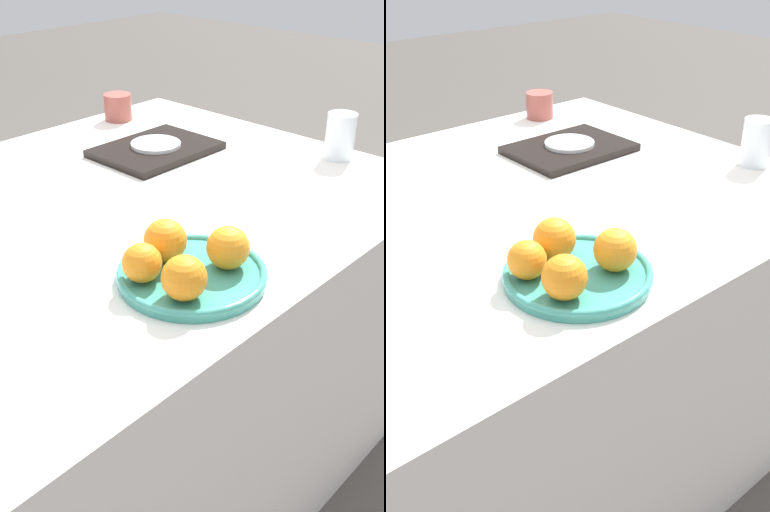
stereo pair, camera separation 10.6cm
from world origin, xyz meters
TOP-DOWN VIEW (x-y plane):
  - ground_plane at (0.00, 0.00)m, footprint 12.00×12.00m
  - table at (0.00, 0.00)m, footprint 1.38×1.10m
  - fruit_platter at (-0.12, -0.37)m, footprint 0.27×0.27m
  - orange_0 at (-0.06, -0.40)m, footprint 0.08×0.08m
  - orange_1 at (-0.12, -0.30)m, footprint 0.08×0.08m
  - orange_2 at (-0.20, -0.32)m, footprint 0.07×0.07m
  - orange_3 at (-0.19, -0.41)m, footprint 0.08×0.08m
  - water_glass at (0.60, -0.23)m, footprint 0.08×0.08m
  - serving_tray at (0.29, 0.15)m, footprint 0.32×0.24m
  - side_plate at (0.29, 0.15)m, footprint 0.14×0.14m
  - cup_0 at (0.42, 0.46)m, footprint 0.09×0.09m

SIDE VIEW (x-z plane):
  - ground_plane at x=0.00m, z-range 0.00..0.00m
  - table at x=0.00m, z-range 0.00..0.76m
  - serving_tray at x=0.29m, z-range 0.76..0.78m
  - fruit_platter at x=-0.12m, z-range 0.76..0.79m
  - side_plate at x=0.29m, z-range 0.78..0.79m
  - cup_0 at x=0.42m, z-range 0.76..0.84m
  - orange_2 at x=-0.20m, z-range 0.78..0.85m
  - orange_3 at x=-0.19m, z-range 0.78..0.86m
  - orange_0 at x=-0.06m, z-range 0.78..0.86m
  - orange_1 at x=-0.12m, z-range 0.78..0.86m
  - water_glass at x=0.60m, z-range 0.76..0.89m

